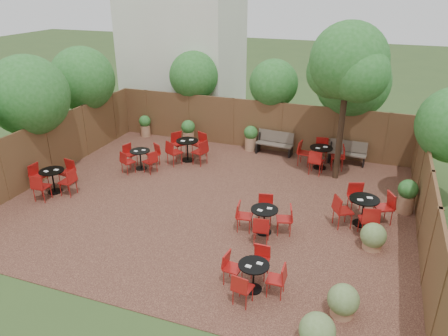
% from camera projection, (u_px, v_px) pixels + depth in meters
% --- Properties ---
extents(ground, '(80.00, 80.00, 0.00)m').
position_uv_depth(ground, '(210.00, 202.00, 13.29)').
color(ground, '#354F23').
rests_on(ground, ground).
extents(courtyard_paving, '(12.00, 10.00, 0.02)m').
position_uv_depth(courtyard_paving, '(210.00, 202.00, 13.28)').
color(courtyard_paving, '#321A14').
rests_on(courtyard_paving, ground).
extents(fence_back, '(12.00, 0.08, 2.00)m').
position_uv_depth(fence_back, '(256.00, 125.00, 17.18)').
color(fence_back, '#55341F').
rests_on(fence_back, ground).
extents(fence_left, '(0.08, 10.00, 2.00)m').
position_uv_depth(fence_left, '(49.00, 148.00, 14.77)').
color(fence_left, '#55341F').
rests_on(fence_left, ground).
extents(fence_right, '(0.08, 10.00, 2.00)m').
position_uv_depth(fence_right, '(426.00, 206.00, 11.00)').
color(fence_right, '#55341F').
rests_on(fence_right, ground).
extents(neighbour_building, '(5.00, 4.00, 8.00)m').
position_uv_depth(neighbour_building, '(183.00, 35.00, 19.96)').
color(neighbour_building, silver).
rests_on(neighbour_building, ground).
extents(overhang_foliage, '(15.55, 10.64, 2.78)m').
position_uv_depth(overhang_foliage, '(193.00, 90.00, 15.29)').
color(overhang_foliage, '#236320').
rests_on(overhang_foliage, ground).
extents(courtyard_tree, '(2.65, 2.55, 5.24)m').
position_uv_depth(courtyard_tree, '(348.00, 66.00, 13.34)').
color(courtyard_tree, black).
rests_on(courtyard_tree, courtyard_paving).
extents(park_bench_left, '(1.49, 0.60, 0.90)m').
position_uv_depth(park_bench_left, '(275.00, 143.00, 16.78)').
color(park_bench_left, brown).
rests_on(park_bench_left, courtyard_paving).
extents(park_bench_right, '(1.40, 0.52, 0.85)m').
position_uv_depth(park_bench_right, '(347.00, 152.00, 15.92)').
color(park_bench_right, brown).
rests_on(park_bench_right, courtyard_paving).
extents(bistro_tables, '(11.12, 8.82, 0.94)m').
position_uv_depth(bistro_tables, '(226.00, 181.00, 13.61)').
color(bistro_tables, black).
rests_on(bistro_tables, courtyard_paving).
extents(planters, '(11.14, 3.87, 1.04)m').
position_uv_depth(planters, '(241.00, 145.00, 16.32)').
color(planters, '#A07150').
rests_on(planters, courtyard_paving).
extents(low_shrubs, '(1.51, 4.41, 0.74)m').
position_uv_depth(low_shrubs, '(346.00, 287.00, 9.08)').
color(low_shrubs, '#A07150').
rests_on(low_shrubs, courtyard_paving).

